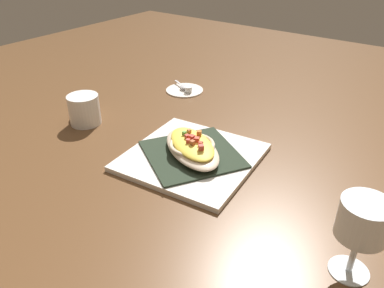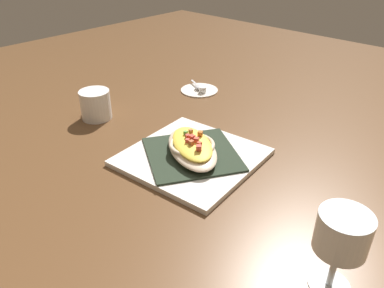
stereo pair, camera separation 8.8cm
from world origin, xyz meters
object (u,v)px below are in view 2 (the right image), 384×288
object	(u,v)px
coffee_mug	(96,106)
creamer_cup_0	(203,89)
square_plate	(192,157)
gratin_dish	(192,146)
spoon	(199,87)
stemmed_glass	(342,237)
creamer_saucer	(199,90)

from	to	relation	value
coffee_mug	creamer_cup_0	xyz separation A→B (m)	(0.34, -0.11, -0.02)
square_plate	gratin_dish	xyz separation A→B (m)	(-0.00, -0.00, 0.03)
gratin_dish	coffee_mug	xyz separation A→B (m)	(-0.02, 0.36, 0.00)
coffee_mug	creamer_cup_0	bearing A→B (deg)	-17.24
spoon	creamer_cup_0	bearing A→B (deg)	-115.19
coffee_mug	spoon	xyz separation A→B (m)	(0.36, -0.08, -0.02)
stemmed_glass	spoon	xyz separation A→B (m)	(0.46, 0.68, -0.09)
creamer_saucer	creamer_cup_0	size ratio (longest dim) A/B	5.24
stemmed_glass	gratin_dish	bearing A→B (deg)	73.45
gratin_dish	stemmed_glass	size ratio (longest dim) A/B	1.62
coffee_mug	stemmed_glass	bearing A→B (deg)	-97.27
spoon	creamer_cup_0	xyz separation A→B (m)	(-0.01, -0.03, 0.00)
stemmed_glass	spoon	distance (m)	0.83
square_plate	creamer_saucer	distance (m)	0.43
stemmed_glass	square_plate	bearing A→B (deg)	73.45
gratin_dish	creamer_cup_0	bearing A→B (deg)	37.98
gratin_dish	creamer_saucer	bearing A→B (deg)	39.67
gratin_dish	spoon	size ratio (longest dim) A/B	2.59
square_plate	coffee_mug	xyz separation A→B (m)	(-0.02, 0.36, 0.03)
creamer_saucer	gratin_dish	bearing A→B (deg)	-140.33
gratin_dish	coffee_mug	distance (m)	0.36
stemmed_glass	creamer_saucer	world-z (taller)	stemmed_glass
creamer_saucer	spoon	size ratio (longest dim) A/B	1.42
creamer_saucer	coffee_mug	bearing A→B (deg)	167.16
spoon	creamer_cup_0	size ratio (longest dim) A/B	3.69
coffee_mug	creamer_cup_0	distance (m)	0.36
square_plate	spoon	size ratio (longest dim) A/B	3.29
square_plate	gratin_dish	world-z (taller)	gratin_dish
creamer_cup_0	coffee_mug	bearing A→B (deg)	162.76
coffee_mug	creamer_saucer	size ratio (longest dim) A/B	0.91
square_plate	spoon	world-z (taller)	spoon
coffee_mug	creamer_saucer	distance (m)	0.37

